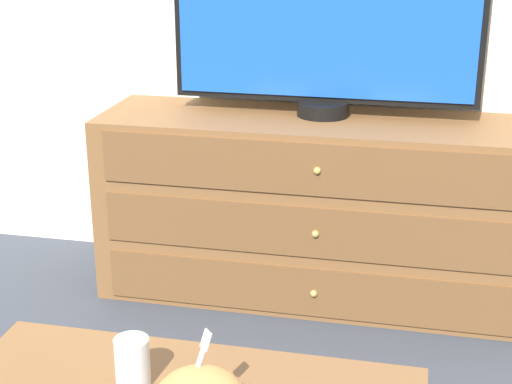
# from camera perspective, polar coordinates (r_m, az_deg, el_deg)

# --- Properties ---
(ground_plane) EXTENTS (12.00, 12.00, 0.00)m
(ground_plane) POSITION_cam_1_polar(r_m,az_deg,el_deg) (3.11, 5.02, -5.18)
(ground_plane) COLOR #383D47
(dresser) EXTENTS (1.56, 0.46, 0.65)m
(dresser) POSITION_cam_1_polar(r_m,az_deg,el_deg) (2.75, 5.01, -1.28)
(dresser) COLOR brown
(dresser) RESTS_ON ground_plane
(tv) EXTENTS (1.03, 0.18, 0.75)m
(tv) POSITION_cam_1_polar(r_m,az_deg,el_deg) (2.64, 5.25, 13.67)
(tv) COLOR black
(tv) RESTS_ON dresser
(drink_cup) EXTENTS (0.07, 0.07, 0.10)m
(drink_cup) POSITION_cam_1_polar(r_m,az_deg,el_deg) (1.62, -8.97, -12.34)
(drink_cup) COLOR beige
(drink_cup) RESTS_ON coffee_table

